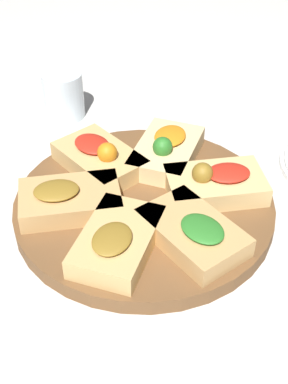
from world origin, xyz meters
name	(u,v)px	position (x,y,z in m)	size (l,w,h in m)	color
ground_plane	(144,212)	(0.00, 0.00, 0.00)	(3.00, 3.00, 0.00)	silver
serving_board	(144,206)	(0.00, 0.00, 0.01)	(0.40, 0.40, 0.02)	brown
focaccia_slice_0	(117,241)	(0.04, 0.11, 0.04)	(0.14, 0.17, 0.04)	tan
focaccia_slice_1	(193,232)	(-0.06, 0.09, 0.04)	(0.16, 0.18, 0.04)	tan
focaccia_slice_2	(216,183)	(-0.11, -0.01, 0.04)	(0.16, 0.11, 0.06)	#DBB775
focaccia_slice_3	(166,151)	(-0.04, -0.10, 0.04)	(0.14, 0.17, 0.06)	#E5C689
focaccia_slice_4	(100,158)	(0.07, -0.09, 0.04)	(0.17, 0.18, 0.06)	tan
focaccia_slice_5	(69,199)	(0.11, 0.01, 0.04)	(0.16, 0.11, 0.04)	tan
water_glass	(63,95)	(0.14, -0.30, 0.05)	(0.08, 0.08, 0.09)	silver
napkin_stack	(208,93)	(-0.15, -0.37, 0.00)	(0.14, 0.12, 0.01)	white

